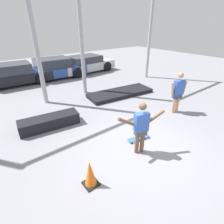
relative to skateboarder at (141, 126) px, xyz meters
name	(u,v)px	position (x,y,z in m)	size (l,w,h in m)	color
ground_plane	(140,148)	(0.15, 0.07, -0.91)	(36.00, 36.00, 0.00)	gray
skateboarder	(141,126)	(0.00, 0.00, 0.00)	(1.39, 0.53, 1.64)	brown
skateboard	(139,138)	(0.43, 0.44, -0.85)	(0.80, 0.35, 0.08)	#2D66B2
grind_box	(50,122)	(-1.62, 3.05, -0.69)	(2.14, 0.64, 0.43)	black
manual_pad	(120,93)	(2.58, 3.92, -0.81)	(3.53, 1.26, 0.19)	black
canopy_support_right	(121,12)	(3.74, 5.38, 3.05)	(5.19, 0.20, 6.67)	#A5A8AD
parked_car_black	(13,75)	(-1.57, 9.31, -0.29)	(4.47, 2.18, 1.29)	black
parked_car_blue	(54,68)	(1.04, 9.17, -0.26)	(4.14, 2.26, 1.35)	#284793
parked_car_silver	(86,64)	(3.59, 9.23, -0.29)	(4.39, 2.24, 1.24)	#B7BABF
bystander	(178,91)	(3.16, 0.91, 0.04)	(0.79, 0.33, 1.75)	tan
traffic_cone	(90,173)	(-1.80, -0.13, -0.56)	(0.36, 0.36, 0.72)	black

